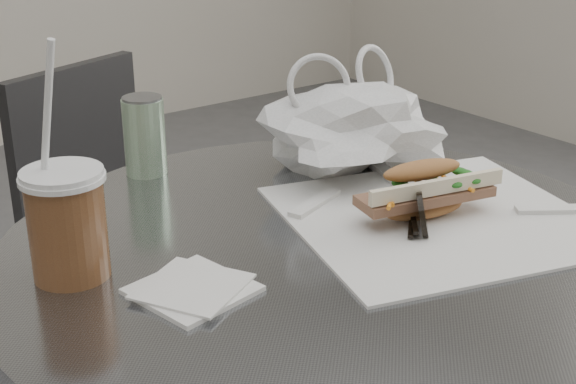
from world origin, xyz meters
TOP-DOWN VIEW (x-y plane):
  - chair_far at (0.10, 0.91)m, footprint 0.43×0.46m
  - sandwich_paper at (0.15, 0.18)m, footprint 0.43×0.41m
  - banh_mi at (0.13, 0.19)m, footprint 0.22×0.13m
  - iced_coffee at (-0.26, 0.31)m, footprint 0.09×0.09m
  - sunglasses at (0.12, 0.18)m, footprint 0.10×0.10m
  - plastic_bag at (0.18, 0.36)m, footprint 0.26×0.20m
  - napkin_stack at (-0.18, 0.20)m, footprint 0.13×0.13m
  - drink_can at (-0.06, 0.53)m, footprint 0.06×0.06m

SIDE VIEW (x-z plane):
  - chair_far at x=0.10m, z-range -0.04..0.74m
  - sandwich_paper at x=0.15m, z-range 0.74..0.74m
  - napkin_stack at x=-0.18m, z-range 0.74..0.75m
  - sunglasses at x=0.12m, z-range 0.73..0.79m
  - banh_mi at x=0.13m, z-range 0.74..0.81m
  - drink_can at x=-0.06m, z-range 0.74..0.85m
  - iced_coffee at x=-0.26m, z-range 0.68..0.93m
  - plastic_bag at x=0.18m, z-range 0.74..0.86m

